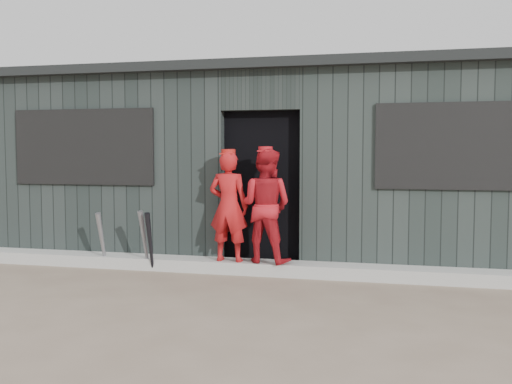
% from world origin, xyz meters
% --- Properties ---
extents(ground, '(80.00, 80.00, 0.00)m').
position_xyz_m(ground, '(0.00, 0.00, 0.00)').
color(ground, '#705E4D').
rests_on(ground, ground).
extents(curb, '(8.00, 0.36, 0.15)m').
position_xyz_m(curb, '(0.00, 1.82, 0.07)').
color(curb, '#A4A49F').
rests_on(curb, ground).
extents(bat_left, '(0.10, 0.30, 0.73)m').
position_xyz_m(bat_left, '(-1.97, 1.65, 0.37)').
color(bat_left, gray).
rests_on(bat_left, ground).
extents(bat_mid, '(0.09, 0.27, 0.77)m').
position_xyz_m(bat_mid, '(-1.38, 1.62, 0.39)').
color(bat_mid, gray).
rests_on(bat_mid, ground).
extents(bat_right, '(0.11, 0.31, 0.76)m').
position_xyz_m(bat_right, '(-1.27, 1.55, 0.38)').
color(bat_right, black).
rests_on(bat_right, ground).
extents(player_red_left, '(0.50, 0.34, 1.34)m').
position_xyz_m(player_red_left, '(-0.33, 1.76, 0.82)').
color(player_red_left, '#B21518').
rests_on(player_red_left, curb).
extents(player_red_right, '(0.76, 0.65, 1.37)m').
position_xyz_m(player_red_right, '(0.12, 1.80, 0.84)').
color(player_red_right, '#B3161E').
rests_on(player_red_right, curb).
extents(player_grey_back, '(0.61, 0.50, 1.09)m').
position_xyz_m(player_grey_back, '(0.63, 2.50, 0.54)').
color(player_grey_back, '#B9B9B9').
rests_on(player_grey_back, ground).
extents(dugout, '(8.30, 3.30, 2.62)m').
position_xyz_m(dugout, '(-0.00, 3.50, 1.29)').
color(dugout, black).
rests_on(dugout, ground).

